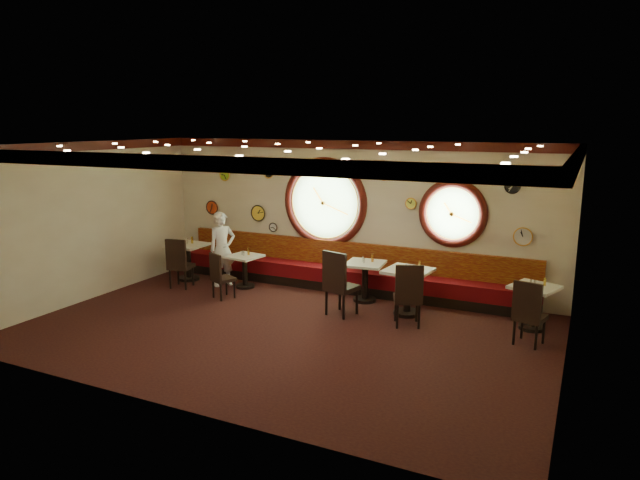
{
  "coord_description": "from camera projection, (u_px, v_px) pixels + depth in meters",
  "views": [
    {
      "loc": [
        4.65,
        -8.22,
        3.57
      ],
      "look_at": [
        0.33,
        0.8,
        1.5
      ],
      "focal_mm": 32.0,
      "sensor_mm": 36.0,
      "label": 1
    }
  ],
  "objects": [
    {
      "name": "condiment_e_salt",
      "position": [
        531.0,
        282.0,
        9.94
      ],
      "size": [
        0.03,
        0.03,
        0.09
      ],
      "primitive_type": "cylinder",
      "color": "silver",
      "rests_on": "table_e"
    },
    {
      "name": "wall_clock_3",
      "position": [
        225.0,
        175.0,
        13.44
      ],
      "size": [
        0.26,
        0.03,
        0.26
      ],
      "primitive_type": "cylinder",
      "rotation": [
        1.57,
        0.0,
        0.0
      ],
      "color": "#94D52A",
      "rests_on": "wall_back"
    },
    {
      "name": "condiment_e_bottle",
      "position": [
        545.0,
        282.0,
        9.87
      ],
      "size": [
        0.04,
        0.04,
        0.14
      ],
      "primitive_type": "cylinder",
      "color": "gold",
      "rests_on": "table_e"
    },
    {
      "name": "waiter",
      "position": [
        222.0,
        249.0,
        12.57
      ],
      "size": [
        0.66,
        0.72,
        1.65
      ],
      "primitive_type": "imported",
      "rotation": [
        0.0,
        0.0,
        1.0
      ],
      "color": "white",
      "rests_on": "floor"
    },
    {
      "name": "banquette_base",
      "position": [
        345.0,
        286.0,
        12.33
      ],
      "size": [
        8.0,
        0.55,
        0.2
      ],
      "primitive_type": "cube",
      "color": "black",
      "rests_on": "floor"
    },
    {
      "name": "wall_clock_4",
      "position": [
        384.0,
        173.0,
        11.73
      ],
      "size": [
        0.3,
        0.03,
        0.3
      ],
      "primitive_type": "cylinder",
      "rotation": [
        1.57,
        0.0,
        0.0
      ],
      "color": "#97D141",
      "rests_on": "wall_back"
    },
    {
      "name": "wall_clock_2",
      "position": [
        411.0,
        203.0,
        11.6
      ],
      "size": [
        0.22,
        0.03,
        0.22
      ],
      "primitive_type": "cylinder",
      "rotation": [
        1.57,
        0.0,
        0.0
      ],
      "color": "#EEFA53",
      "rests_on": "wall_back"
    },
    {
      "name": "chair_b",
      "position": [
        220.0,
        273.0,
        11.65
      ],
      "size": [
        0.53,
        0.53,
        0.59
      ],
      "rotation": [
        0.0,
        0.0,
        -0.43
      ],
      "color": "black",
      "rests_on": "floor"
    },
    {
      "name": "condiment_d_bottle",
      "position": [
        420.0,
        265.0,
        10.66
      ],
      "size": [
        0.05,
        0.05,
        0.15
      ],
      "primitive_type": "cylinder",
      "color": "gold",
      "rests_on": "table_d"
    },
    {
      "name": "chair_d",
      "position": [
        408.0,
        291.0,
        10.0
      ],
      "size": [
        0.63,
        0.63,
        0.72
      ],
      "rotation": [
        0.0,
        0.0,
        0.39
      ],
      "color": "black",
      "rests_on": "floor"
    },
    {
      "name": "molding_right",
      "position": [
        578.0,
        158.0,
        7.43
      ],
      "size": [
        0.1,
        6.0,
        0.18
      ],
      "primitive_type": "cube",
      "color": "#3D0E0B",
      "rests_on": "wall_back"
    },
    {
      "name": "wall_clock_7",
      "position": [
        513.0,
        186.0,
        10.68
      ],
      "size": [
        0.28,
        0.03,
        0.28
      ],
      "primitive_type": "cylinder",
      "rotation": [
        1.57,
        0.0,
        0.0
      ],
      "color": "black",
      "rests_on": "wall_back"
    },
    {
      "name": "wall_left",
      "position": [
        88.0,
        222.0,
        11.53
      ],
      "size": [
        0.02,
        6.0,
        3.2
      ],
      "primitive_type": "cube",
      "color": "beige",
      "rests_on": "floor"
    },
    {
      "name": "condiment_a_bottle",
      "position": [
        192.0,
        240.0,
        13.07
      ],
      "size": [
        0.05,
        0.05,
        0.16
      ],
      "primitive_type": "cylinder",
      "color": "yellow",
      "rests_on": "table_a"
    },
    {
      "name": "wall_clock_0",
      "position": [
        269.0,
        173.0,
        12.91
      ],
      "size": [
        0.24,
        0.03,
        0.24
      ],
      "primitive_type": "cylinder",
      "rotation": [
        1.57,
        0.0,
        0.0
      ],
      "color": "black",
      "rests_on": "wall_back"
    },
    {
      "name": "porthole_right_frame",
      "position": [
        453.0,
        213.0,
        11.28
      ],
      "size": [
        1.38,
        0.18,
        1.38
      ],
      "primitive_type": "torus",
      "rotation": [
        1.57,
        0.0,
        0.0
      ],
      "color": "#3D0E0B",
      "rests_on": "wall_back"
    },
    {
      "name": "condiment_c_salt",
      "position": [
        363.0,
        259.0,
        11.5
      ],
      "size": [
        0.04,
        0.04,
        0.1
      ],
      "primitive_type": "cylinder",
      "color": "silver",
      "rests_on": "table_c"
    },
    {
      "name": "molding_left",
      "position": [
        84.0,
        146.0,
        11.2
      ],
      "size": [
        0.1,
        6.0,
        0.18
      ],
      "primitive_type": "cube",
      "color": "#3D0E0B",
      "rests_on": "wall_back"
    },
    {
      "name": "condiment_c_pepper",
      "position": [
        364.0,
        261.0,
        11.39
      ],
      "size": [
        0.04,
        0.04,
        0.1
      ],
      "primitive_type": "cylinder",
      "color": "silver",
      "rests_on": "table_c"
    },
    {
      "name": "condiment_b_salt",
      "position": [
        242.0,
        253.0,
        12.47
      ],
      "size": [
        0.03,
        0.03,
        0.09
      ],
      "primitive_type": "cylinder",
      "color": "silver",
      "rests_on": "table_b"
    },
    {
      "name": "porthole_left_ring",
      "position": [
        324.0,
        203.0,
        12.43
      ],
      "size": [
        1.61,
        0.03,
        1.61
      ],
      "primitive_type": "torus",
      "rotation": [
        1.57,
        0.0,
        0.0
      ],
      "color": "gold",
      "rests_on": "wall_back"
    },
    {
      "name": "table_e",
      "position": [
        533.0,
        302.0,
        9.93
      ],
      "size": [
        0.92,
        0.92,
        0.79
      ],
      "color": "black",
      "rests_on": "floor"
    },
    {
      "name": "condiment_d_salt",
      "position": [
        406.0,
        265.0,
        10.74
      ],
      "size": [
        0.03,
        0.03,
        0.09
      ],
      "primitive_type": "cylinder",
      "color": "silver",
      "rests_on": "table_d"
    },
    {
      "name": "table_d",
      "position": [
        407.0,
        286.0,
        10.68
      ],
      "size": [
        0.89,
        0.89,
        0.88
      ],
      "color": "black",
      "rests_on": "floor"
    },
    {
      "name": "wall_right",
      "position": [
        572.0,
        270.0,
        7.72
      ],
      "size": [
        0.02,
        6.0,
        3.2
      ],
      "primitive_type": "cube",
      "color": "beige",
      "rests_on": "floor"
    },
    {
      "name": "condiment_a_pepper",
      "position": [
        187.0,
        241.0,
        13.04
      ],
      "size": [
        0.04,
        0.04,
        0.1
      ],
      "primitive_type": "cylinder",
      "color": "silver",
      "rests_on": "table_a"
    },
    {
      "name": "porthole_right_ring",
      "position": [
        452.0,
        214.0,
        11.26
      ],
      "size": [
        1.09,
        0.03,
        1.09
      ],
      "primitive_type": "torus",
      "rotation": [
        1.57,
        0.0,
        0.0
      ],
      "color": "gold",
      "rests_on": "wall_back"
    },
    {
      "name": "wall_back",
      "position": [
        350.0,
        216.0,
        12.27
      ],
      "size": [
        9.0,
        0.02,
        3.2
      ],
      "primitive_type": "cube",
      "color": "beige",
      "rests_on": "floor"
    },
    {
      "name": "condiment_e_pepper",
      "position": [
        535.0,
        283.0,
        9.83
      ],
      "size": [
        0.04,
        0.04,
        0.11
      ],
      "primitive_type": "cylinder",
      "color": "silver",
      "rests_on": "table_e"
    },
    {
      "name": "table_a",
      "position": [
        188.0,
        257.0,
        13.08
      ],
      "size": [
        0.79,
        0.79,
        0.84
      ],
      "color": "black",
      "rests_on": "floor"
    },
    {
      "name": "chair_e",
      "position": [
        529.0,
        309.0,
        9.16
      ],
      "size": [
        0.55,
        0.55,
        0.67
      ],
      "rotation": [
        0.0,
        0.0,
        -0.24
      ],
      "color": "black",
      "rests_on": "floor"
    },
    {
      "name": "condiment_b_pepper",
      "position": [
        244.0,
        254.0,
        12.4
      ],
      "size": [
        0.03,
        0.03,
        0.09
      ],
      "primitive_type": "cylinder",
      "color": "silver",
      "rests_on": "table_b"
    },
    {
      "name": "condiment_a_salt",
      "position": [
        187.0,
        241.0,
        13.11
      ],
      "size": [
        0.04,
        0.04,
        0.11
      ],
      "primitive_type": "cylinder",
      "color": "silver",
      "rests_on": "table_a"
    },
    {
      "name": "condiment_c_bottle",
      "position": [
        373.0,
        258.0,
        11.48
      ],
      "size": [
        0.05,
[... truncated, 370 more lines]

